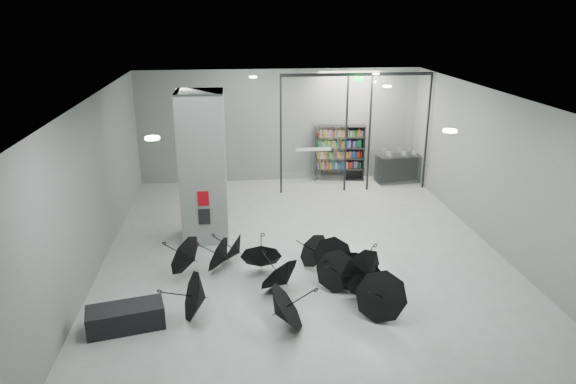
{
  "coord_description": "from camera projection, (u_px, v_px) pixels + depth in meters",
  "views": [
    {
      "loc": [
        -1.73,
        -11.54,
        5.94
      ],
      "look_at": [
        -0.3,
        1.5,
        1.4
      ],
      "focal_mm": 33.01,
      "sensor_mm": 36.0,
      "label": 1
    }
  ],
  "objects": [
    {
      "name": "exit_sign",
      "position": [
        359.0,
        79.0,
        16.94
      ],
      "size": [
        0.3,
        0.06,
        0.15
      ],
      "primitive_type": "cube",
      "color": "#0CE533",
      "rests_on": "room"
    },
    {
      "name": "glass_partition",
      "position": [
        355.0,
        128.0,
        17.66
      ],
      "size": [
        5.06,
        0.08,
        4.0
      ],
      "color": "silver",
      "rests_on": "ground"
    },
    {
      "name": "umbrella_cluster",
      "position": [
        294.0,
        278.0,
        11.71
      ],
      "size": [
        5.43,
        4.07,
        1.27
      ],
      "color": "black",
      "rests_on": "ground"
    },
    {
      "name": "room",
      "position": [
        308.0,
        153.0,
        12.03
      ],
      "size": [
        14.0,
        14.02,
        4.01
      ],
      "color": "gray",
      "rests_on": "ground"
    },
    {
      "name": "shop_counter",
      "position": [
        399.0,
        168.0,
        19.11
      ],
      "size": [
        1.72,
        0.84,
        0.99
      ],
      "primitive_type": "cube",
      "rotation": [
        0.0,
        0.0,
        0.11
      ],
      "color": "black",
      "rests_on": "ground"
    },
    {
      "name": "fire_cabinet",
      "position": [
        203.0,
        198.0,
        13.56
      ],
      "size": [
        0.28,
        0.04,
        0.38
      ],
      "primitive_type": "cube",
      "color": "#A50A07",
      "rests_on": "column"
    },
    {
      "name": "bench",
      "position": [
        126.0,
        317.0,
        10.35
      ],
      "size": [
        1.57,
        0.93,
        0.47
      ],
      "primitive_type": "cube",
      "rotation": [
        0.0,
        0.0,
        0.22
      ],
      "color": "black",
      "rests_on": "ground"
    },
    {
      "name": "column",
      "position": [
        203.0,
        167.0,
        13.93
      ],
      "size": [
        1.2,
        1.2,
        4.0
      ],
      "primitive_type": "cube",
      "color": "slate",
      "rests_on": "ground"
    },
    {
      "name": "bookshelf",
      "position": [
        340.0,
        153.0,
        19.2
      ],
      "size": [
        1.87,
        0.66,
        2.01
      ],
      "primitive_type": null,
      "rotation": [
        0.0,
        0.0,
        -0.17
      ],
      "color": "black",
      "rests_on": "ground"
    },
    {
      "name": "info_panel",
      "position": [
        204.0,
        217.0,
        13.72
      ],
      "size": [
        0.3,
        0.03,
        0.42
      ],
      "primitive_type": "cube",
      "color": "black",
      "rests_on": "column"
    }
  ]
}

